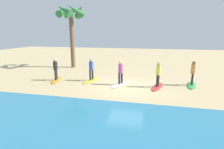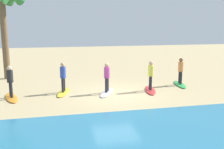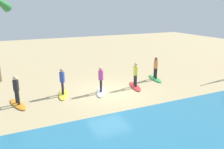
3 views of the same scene
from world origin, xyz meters
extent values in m
plane|color=tan|center=(0.00, 0.00, 0.00)|extent=(60.00, 60.00, 0.00)
ellipsoid|color=green|center=(-4.48, -1.21, 0.04)|extent=(0.97, 2.17, 0.09)
cylinder|color=#232328|center=(-4.45, -1.06, 0.48)|extent=(0.14, 0.14, 0.78)
cylinder|color=#232328|center=(-4.52, -1.37, 0.48)|extent=(0.14, 0.14, 0.78)
cylinder|color=#E58C4C|center=(-4.48, -1.21, 1.18)|extent=(0.32, 0.32, 0.62)
sphere|color=brown|center=(-4.48, -1.21, 1.61)|extent=(0.24, 0.24, 0.24)
ellipsoid|color=red|center=(-2.12, -0.24, 0.04)|extent=(1.07, 2.17, 0.09)
cylinder|color=#232328|center=(-2.08, -0.09, 0.48)|extent=(0.14, 0.14, 0.78)
cylinder|color=#232328|center=(-2.16, -0.40, 0.48)|extent=(0.14, 0.14, 0.78)
cylinder|color=#E0E04C|center=(-2.12, -0.24, 1.18)|extent=(0.32, 0.32, 0.62)
sphere|color=tan|center=(-2.12, -0.24, 1.61)|extent=(0.24, 0.24, 0.24)
ellipsoid|color=white|center=(0.44, -0.26, 0.04)|extent=(1.38, 2.14, 0.09)
cylinder|color=#232328|center=(0.50, -0.12, 0.48)|extent=(0.14, 0.14, 0.78)
cylinder|color=#232328|center=(0.37, -0.41, 0.48)|extent=(0.14, 0.14, 0.78)
cylinder|color=#B74293|center=(0.44, -0.26, 1.18)|extent=(0.32, 0.32, 0.62)
sphere|color=tan|center=(0.44, -0.26, 1.61)|extent=(0.24, 0.24, 0.24)
ellipsoid|color=yellow|center=(2.81, -0.85, 0.04)|extent=(1.07, 2.17, 0.09)
cylinder|color=#232328|center=(2.85, -0.69, 0.48)|extent=(0.14, 0.14, 0.78)
cylinder|color=#232328|center=(2.77, -1.00, 0.48)|extent=(0.14, 0.14, 0.78)
cylinder|color=#334CAD|center=(2.81, -0.85, 1.18)|extent=(0.32, 0.32, 0.62)
sphere|color=tan|center=(2.81, -0.85, 1.61)|extent=(0.24, 0.24, 0.24)
ellipsoid|color=orange|center=(5.51, -0.33, 0.04)|extent=(1.11, 2.17, 0.09)
cylinder|color=#232328|center=(5.47, -0.18, 0.48)|extent=(0.14, 0.14, 0.78)
cylinder|color=#232328|center=(5.55, -0.49, 0.48)|extent=(0.14, 0.14, 0.78)
cylinder|color=#262628|center=(5.51, -0.33, 1.18)|extent=(0.32, 0.32, 0.62)
sphere|color=beige|center=(5.51, -0.33, 1.61)|extent=(0.24, 0.24, 0.24)
cylinder|color=brown|center=(6.53, -5.68, 2.75)|extent=(0.44, 0.44, 5.49)
camera|label=1|loc=(-1.68, 11.80, 3.65)|focal=28.67mm
camera|label=2|loc=(3.22, 13.64, 3.86)|focal=41.96mm
camera|label=3|loc=(5.78, 12.96, 5.32)|focal=37.11mm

